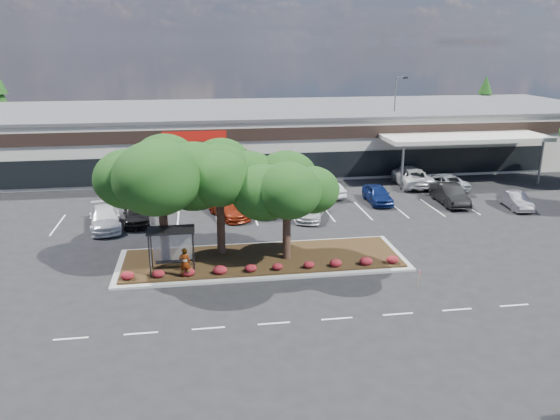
{
  "coord_description": "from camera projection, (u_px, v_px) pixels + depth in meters",
  "views": [
    {
      "loc": [
        -5.72,
        -27.8,
        13.27
      ],
      "look_at": [
        -0.51,
        6.4,
        2.6
      ],
      "focal_mm": 35.0,
      "sensor_mm": 36.0,
      "label": 1
    }
  ],
  "objects": [
    {
      "name": "car_17",
      "position": [
        443.0,
        182.0,
        50.92
      ],
      "size": [
        3.47,
        6.03,
        1.58
      ],
      "primitive_type": "imported",
      "rotation": [
        0.0,
        0.0,
        3.3
      ],
      "color": "#9CA2A8",
      "rests_on": "ground"
    },
    {
      "name": "car_3",
      "position": [
        229.0,
        209.0,
        43.03
      ],
      "size": [
        3.58,
        5.22,
        1.4
      ],
      "primitive_type": "imported",
      "rotation": [
        0.0,
        0.0,
        0.37
      ],
      "color": "maroon",
      "rests_on": "ground"
    },
    {
      "name": "car_16",
      "position": [
        408.0,
        173.0,
        54.13
      ],
      "size": [
        2.74,
        5.61,
        1.57
      ],
      "primitive_type": "imported",
      "rotation": [
        0.0,
        0.0,
        3.04
      ],
      "color": "silver",
      "rests_on": "ground"
    },
    {
      "name": "car_12",
      "position": [
        242.0,
        183.0,
        50.28
      ],
      "size": [
        3.58,
        5.17,
        1.64
      ],
      "primitive_type": "imported",
      "rotation": [
        0.0,
        0.0,
        2.76
      ],
      "color": "maroon",
      "rests_on": "ground"
    },
    {
      "name": "car_1",
      "position": [
        136.0,
        213.0,
        41.6
      ],
      "size": [
        2.37,
        4.91,
        1.62
      ],
      "primitive_type": "imported",
      "rotation": [
        0.0,
        0.0,
        0.1
      ],
      "color": "black",
      "rests_on": "ground"
    },
    {
      "name": "car_10",
      "position": [
        165.0,
        184.0,
        50.7
      ],
      "size": [
        3.09,
        5.02,
        1.36
      ],
      "primitive_type": "imported",
      "rotation": [
        0.0,
        0.0,
        3.41
      ],
      "color": "#5B5961",
      "rests_on": "ground"
    },
    {
      "name": "landscape_island",
      "position": [
        262.0,
        259.0,
        34.45
      ],
      "size": [
        18.0,
        6.0,
        0.26
      ],
      "color": "#9E9E99",
      "rests_on": "ground"
    },
    {
      "name": "survey_stake",
      "position": [
        419.0,
        276.0,
        30.78
      ],
      "size": [
        0.07,
        0.14,
        0.97
      ],
      "color": "#A88058",
      "rests_on": "ground"
    },
    {
      "name": "island_tree_east",
      "position": [
        287.0,
        209.0,
        33.39
      ],
      "size": [
        5.8,
        5.8,
        6.5
      ],
      "primitive_type": null,
      "color": "#1A3C0E",
      "rests_on": "landscape_island"
    },
    {
      "name": "light_pole",
      "position": [
        394.0,
        129.0,
        58.35
      ],
      "size": [
        1.43,
        0.57,
        9.93
      ],
      "rotation": [
        0.0,
        0.0,
        0.15
      ],
      "color": "#9E9E99",
      "rests_on": "ground"
    },
    {
      "name": "car_5",
      "position": [
        311.0,
        209.0,
        42.82
      ],
      "size": [
        3.37,
        5.14,
        1.38
      ],
      "primitive_type": "imported",
      "rotation": [
        0.0,
        0.0,
        -0.33
      ],
      "color": "silver",
      "rests_on": "ground"
    },
    {
      "name": "shrub_row",
      "position": [
        267.0,
        267.0,
        32.35
      ],
      "size": [
        17.0,
        0.8,
        0.5
      ],
      "primitive_type": null,
      "color": "maroon",
      "rests_on": "landscape_island"
    },
    {
      "name": "car_4",
      "position": [
        264.0,
        204.0,
        44.07
      ],
      "size": [
        1.74,
        4.55,
        1.48
      ],
      "primitive_type": "imported",
      "rotation": [
        0.0,
        0.0,
        0.04
      ],
      "color": "black",
      "rests_on": "ground"
    },
    {
      "name": "car_7",
      "position": [
        450.0,
        194.0,
        46.5
      ],
      "size": [
        2.01,
        5.2,
        1.69
      ],
      "primitive_type": "imported",
      "rotation": [
        0.0,
        0.0,
        -0.04
      ],
      "color": "black",
      "rests_on": "ground"
    },
    {
      "name": "lane_markings",
      "position": [
        277.0,
        227.0,
        40.82
      ],
      "size": [
        33.12,
        20.06,
        0.01
      ],
      "color": "silver",
      "rests_on": "ground"
    },
    {
      "name": "car_11",
      "position": [
        251.0,
        192.0,
        47.7
      ],
      "size": [
        2.11,
        4.17,
        1.36
      ],
      "primitive_type": "imported",
      "rotation": [
        0.0,
        0.0,
        3.01
      ],
      "color": "#7E3B0D",
      "rests_on": "ground"
    },
    {
      "name": "car_14",
      "position": [
        328.0,
        189.0,
        48.7
      ],
      "size": [
        2.51,
        4.33,
        1.35
      ],
      "primitive_type": "imported",
      "rotation": [
        0.0,
        0.0,
        3.42
      ],
      "color": "silver",
      "rests_on": "ground"
    },
    {
      "name": "person_waiting",
      "position": [
        185.0,
        263.0,
        31.29
      ],
      "size": [
        0.68,
        0.47,
        1.78
      ],
      "primitive_type": "imported",
      "rotation": [
        0.0,
        0.0,
        3.08
      ],
      "color": "#594C47",
      "rests_on": "landscape_island"
    },
    {
      "name": "ground",
      "position": [
        306.0,
        286.0,
        31.0
      ],
      "size": [
        160.0,
        160.0,
        0.0
      ],
      "primitive_type": "plane",
      "color": "black",
      "rests_on": "ground"
    },
    {
      "name": "car_13",
      "position": [
        319.0,
        187.0,
        49.62
      ],
      "size": [
        1.91,
        4.2,
        1.34
      ],
      "primitive_type": "imported",
      "rotation": [
        0.0,
        0.0,
        3.27
      ],
      "color": "silver",
      "rests_on": "ground"
    },
    {
      "name": "bus_shelter",
      "position": [
        171.0,
        237.0,
        32.02
      ],
      "size": [
        2.75,
        1.55,
        2.59
      ],
      "color": "black",
      "rests_on": "landscape_island"
    },
    {
      "name": "car_0",
      "position": [
        105.0,
        218.0,
        40.45
      ],
      "size": [
        3.06,
        5.58,
        1.53
      ],
      "primitive_type": "imported",
      "rotation": [
        0.0,
        0.0,
        0.18
      ],
      "color": "white",
      "rests_on": "ground"
    },
    {
      "name": "car_15",
      "position": [
        412.0,
        177.0,
        52.47
      ],
      "size": [
        3.4,
        6.43,
        1.72
      ],
      "primitive_type": "imported",
      "rotation": [
        0.0,
        0.0,
        3.05
      ],
      "color": "white",
      "rests_on": "ground"
    },
    {
      "name": "car_6",
      "position": [
        378.0,
        194.0,
        46.85
      ],
      "size": [
        1.83,
        4.48,
        1.52
      ],
      "primitive_type": "imported",
      "rotation": [
        0.0,
        0.0,
        -0.01
      ],
      "color": "navy",
      "rests_on": "ground"
    },
    {
      "name": "retail_store",
      "position": [
        249.0,
        135.0,
        62.11
      ],
      "size": [
        80.4,
        25.2,
        6.25
      ],
      "color": "beige",
      "rests_on": "ground"
    },
    {
      "name": "conifer_north_west",
      "position": [
        1.0,
        111.0,
        68.66
      ],
      "size": [
        4.4,
        4.4,
        10.0
      ],
      "primitive_type": "cone",
      "color": "#1A3C0E",
      "rests_on": "ground"
    },
    {
      "name": "car_8",
      "position": [
        515.0,
        200.0,
        45.38
      ],
      "size": [
        1.92,
        4.34,
        1.39
      ],
      "primitive_type": "imported",
      "rotation": [
        0.0,
        0.0,
        -0.11
      ],
      "color": "#56545B",
      "rests_on": "ground"
    },
    {
      "name": "car_2",
      "position": [
        226.0,
        206.0,
        43.6
      ],
      "size": [
        2.24,
        4.54,
        1.49
      ],
      "primitive_type": "imported",
      "rotation": [
        0.0,
        0.0,
        0.11
      ],
      "color": "navy",
      "rests_on": "ground"
    },
    {
      "name": "island_tree_west",
      "position": [
        162.0,
        199.0,
        32.86
      ],
      "size": [
        7.2,
        7.2,
        7.89
      ],
      "primitive_type": null,
      "color": "#1A3C0E",
      "rests_on": "landscape_island"
    },
    {
      "name": "island_tree_mid",
      "position": [
        220.0,
        198.0,
        34.11
      ],
      "size": [
        6.6,
        6.6,
        7.32
      ],
      "primitive_type": null,
      "color": "#1A3C0E",
      "rests_on": "landscape_island"
    },
    {
      "name": "conifer_north_east",
      "position": [
        483.0,
        108.0,
        76.14
      ],
      "size": [
        3.96,
        3.96,
        9.0
      ],
      "primitive_type": "cone",
      "color": "#1A3C0E",
      "rests_on": "ground"
    }
  ]
}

